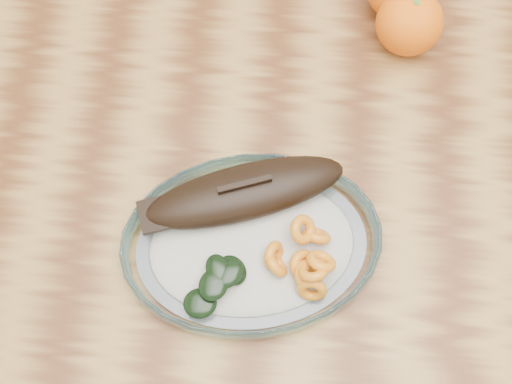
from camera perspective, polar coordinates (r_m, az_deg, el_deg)
ground at (r=1.48m, az=4.73°, el=-9.19°), size 3.00×3.00×0.00m
dining_table at (r=0.86m, az=8.07°, el=-0.29°), size 1.20×0.80×0.75m
plated_meal at (r=0.71m, az=-0.41°, el=-4.37°), size 0.60×0.60×0.08m
orange_right at (r=0.83m, az=13.47°, el=14.43°), size 0.08×0.08×0.08m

